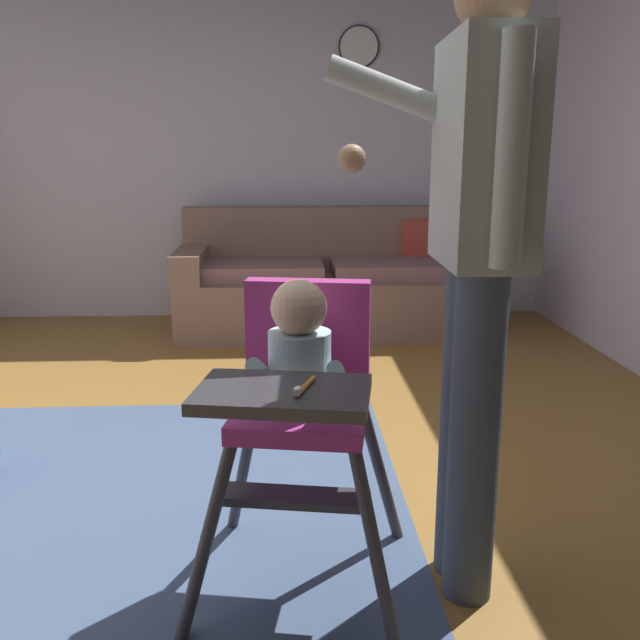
% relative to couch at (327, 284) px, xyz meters
% --- Properties ---
extents(ground, '(6.13, 7.45, 0.10)m').
position_rel_couch_xyz_m(ground, '(-0.55, -2.43, -0.38)').
color(ground, olive).
extents(wall_far, '(5.33, 0.06, 2.55)m').
position_rel_couch_xyz_m(wall_far, '(-0.55, 0.52, 0.94)').
color(wall_far, silver).
rests_on(wall_far, ground).
extents(area_rug, '(1.91, 2.53, 0.01)m').
position_rel_couch_xyz_m(area_rug, '(-0.83, -2.80, -0.33)').
color(area_rug, '#435778').
rests_on(area_rug, ground).
extents(couch, '(2.09, 0.86, 0.86)m').
position_rel_couch_xyz_m(couch, '(0.00, 0.00, 0.00)').
color(couch, '#856758').
rests_on(couch, ground).
extents(high_chair, '(0.69, 0.80, 0.92)m').
position_rel_couch_xyz_m(high_chair, '(-0.27, -3.03, 0.29)').
color(high_chair, '#343337').
rests_on(high_chair, ground).
extents(adult_standing, '(0.51, 0.51, 1.70)m').
position_rel_couch_xyz_m(adult_standing, '(0.20, -3.05, 0.64)').
color(adult_standing, '#394552').
rests_on(adult_standing, ground).
extents(wall_clock, '(0.30, 0.04, 0.30)m').
position_rel_couch_xyz_m(wall_clock, '(0.26, 0.48, 1.67)').
color(wall_clock, white).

